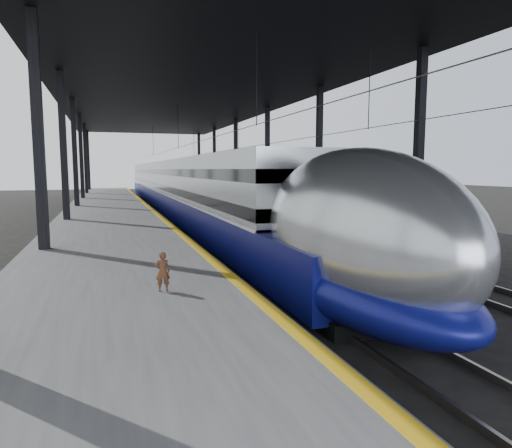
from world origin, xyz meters
name	(u,v)px	position (x,y,z in m)	size (l,w,h in m)	color
ground	(245,301)	(0.00, 0.00, 0.00)	(160.00, 160.00, 0.00)	black
platform	(110,218)	(-3.50, 20.00, 0.50)	(6.00, 80.00, 1.00)	#4C4C4F
yellow_strip	(152,209)	(-0.70, 20.00, 1.00)	(0.30, 80.00, 0.01)	gold
rails	(225,220)	(4.50, 20.00, 0.08)	(6.52, 80.00, 0.16)	slate
canopy	(187,91)	(1.90, 20.00, 9.12)	(18.00, 75.00, 9.47)	black
tgv_train	(179,190)	(2.00, 25.01, 2.07)	(3.09, 65.20, 4.43)	#B9BCC1
second_train	(212,187)	(7.00, 35.25, 1.92)	(2.75, 56.05, 3.79)	navy
child	(163,272)	(-2.54, -1.95, 1.46)	(0.33, 0.22, 0.92)	#55301C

